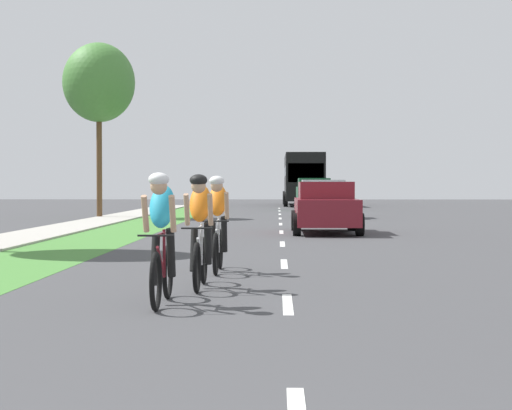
# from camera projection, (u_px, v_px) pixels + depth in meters

# --- Properties ---
(ground_plane) EXTENTS (120.00, 120.00, 0.00)m
(ground_plane) POSITION_uv_depth(u_px,v_px,m) (282.00, 241.00, 21.38)
(ground_plane) COLOR #424244
(grass_verge) EXTENTS (2.32, 70.00, 0.01)m
(grass_verge) POSITION_uv_depth(u_px,v_px,m) (92.00, 241.00, 21.50)
(grass_verge) COLOR #478438
(grass_verge) RESTS_ON ground_plane
(sidewalk_concrete) EXTENTS (1.91, 70.00, 0.10)m
(sidewalk_concrete) POSITION_uv_depth(u_px,v_px,m) (10.00, 240.00, 21.56)
(sidewalk_concrete) COLOR #B2ADA3
(sidewalk_concrete) RESTS_ON ground_plane
(lane_markings_center) EXTENTS (0.12, 52.71, 0.01)m
(lane_markings_center) POSITION_uv_depth(u_px,v_px,m) (281.00, 232.00, 25.38)
(lane_markings_center) COLOR white
(lane_markings_center) RESTS_ON ground_plane
(cyclist_lead) EXTENTS (0.42, 1.72, 1.58)m
(cyclist_lead) POSITION_uv_depth(u_px,v_px,m) (162.00, 237.00, 10.00)
(cyclist_lead) COLOR black
(cyclist_lead) RESTS_ON ground_plane
(cyclist_trailing) EXTENTS (0.42, 1.72, 1.58)m
(cyclist_trailing) POSITION_uv_depth(u_px,v_px,m) (200.00, 230.00, 11.60)
(cyclist_trailing) COLOR black
(cyclist_trailing) RESTS_ON ground_plane
(cyclist_distant) EXTENTS (0.42, 1.72, 1.58)m
(cyclist_distant) POSITION_uv_depth(u_px,v_px,m) (218.00, 223.00, 13.75)
(cyclist_distant) COLOR black
(cyclist_distant) RESTS_ON ground_plane
(sedan_maroon) EXTENTS (1.98, 4.30, 1.52)m
(sedan_maroon) POSITION_uv_depth(u_px,v_px,m) (326.00, 207.00, 24.90)
(sedan_maroon) COLOR maroon
(sedan_maroon) RESTS_ON ground_plane
(pickup_silver) EXTENTS (2.22, 5.10, 1.64)m
(pickup_silver) POSITION_uv_depth(u_px,v_px,m) (322.00, 198.00, 36.96)
(pickup_silver) COLOR #A5A8AD
(pickup_silver) RESTS_ON ground_plane
(suv_dark_green) EXTENTS (2.15, 4.70, 1.79)m
(suv_dark_green) POSITION_uv_depth(u_px,v_px,m) (314.00, 193.00, 46.96)
(suv_dark_green) COLOR #194C2D
(suv_dark_green) RESTS_ON ground_plane
(bus_black) EXTENTS (2.78, 11.60, 3.48)m
(bus_black) POSITION_uv_depth(u_px,v_px,m) (303.00, 177.00, 58.27)
(bus_black) COLOR black
(bus_black) RESTS_ON ground_plane
(street_tree_far) EXTENTS (3.11, 3.11, 7.58)m
(street_tree_far) POSITION_uv_depth(u_px,v_px,m) (99.00, 83.00, 36.36)
(street_tree_far) COLOR brown
(street_tree_far) RESTS_ON ground_plane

